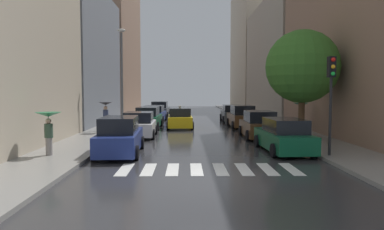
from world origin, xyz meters
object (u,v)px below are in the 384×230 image
parked_car_left_second (139,125)px  parked_car_left_fifth (160,110)px  parked_car_right_nearest (284,136)px  street_tree_right (302,67)px  parked_car_left_third (148,118)px  parked_car_left_fourth (154,114)px  parked_car_right_second (259,125)px  pedestrian_near_tree (48,123)px  parked_car_left_nearest (120,137)px  traffic_light_right_corner (331,83)px  taxi_midroad (180,119)px  pedestrian_foreground (106,111)px  parked_car_right_third (242,117)px  parked_car_right_fourth (232,114)px  lamp_post_left (122,72)px  pedestrian_by_kerb (301,110)px

parked_car_left_second → parked_car_left_fifth: bearing=-1.2°
parked_car_right_nearest → street_tree_right: 5.28m
parked_car_left_third → parked_car_left_fourth: (-0.08, 6.43, -0.06)m
parked_car_right_second → pedestrian_near_tree: pedestrian_near_tree is taller
parked_car_left_nearest → parked_car_left_third: parked_car_left_nearest is taller
parked_car_left_fifth → traffic_light_right_corner: traffic_light_right_corner is taller
parked_car_left_nearest → taxi_midroad: size_ratio=1.08×
parked_car_left_fourth → pedestrian_foreground: pedestrian_foreground is taller
parked_car_right_third → parked_car_right_fourth: 5.88m
parked_car_left_nearest → street_tree_right: size_ratio=0.76×
parked_car_left_fifth → pedestrian_near_tree: 26.09m
street_tree_right → traffic_light_right_corner: bearing=-94.3°
parked_car_left_second → parked_car_right_nearest: (7.77, -5.91, 0.01)m
traffic_light_right_corner → parked_car_right_second: bearing=103.4°
parked_car_right_second → parked_car_right_fourth: bearing=0.5°
parked_car_right_second → street_tree_right: street_tree_right is taller
parked_car_left_third → parked_car_right_nearest: size_ratio=1.00×
lamp_post_left → street_tree_right: bearing=-28.1°
pedestrian_by_kerb → lamp_post_left: bearing=164.5°
parked_car_right_nearest → pedestrian_near_tree: bearing=96.2°
parked_car_left_second → pedestrian_by_kerb: (10.89, 1.27, 0.88)m
parked_car_right_third → taxi_midroad: bearing=94.4°
parked_car_left_nearest → parked_car_left_fifth: same height
parked_car_left_nearest → pedestrian_foreground: size_ratio=2.34×
parked_car_left_nearest → parked_car_right_second: 9.66m
parked_car_left_fifth → pedestrian_by_kerb: 20.33m
taxi_midroad → pedestrian_near_tree: bearing=155.3°
parked_car_left_second → pedestrian_near_tree: (-2.99, -7.47, 0.81)m
traffic_light_right_corner → parked_car_right_nearest: bearing=130.9°
parked_car_right_third → lamp_post_left: 10.22m
parked_car_left_fourth → taxi_midroad: (2.58, -6.24, 0.02)m
parked_car_left_third → parked_car_left_fifth: bearing=1.7°
taxi_midroad → street_tree_right: bearing=-140.3°
pedestrian_by_kerb → street_tree_right: size_ratio=0.32×
pedestrian_by_kerb → street_tree_right: (-1.19, -3.81, 2.71)m
parked_car_left_fourth → parked_car_left_fifth: bearing=1.8°
parked_car_left_nearest → parked_car_left_fifth: (0.11, 24.92, 0.00)m
traffic_light_right_corner → lamp_post_left: size_ratio=0.58×
parked_car_left_third → lamp_post_left: size_ratio=0.65×
parked_car_right_fourth → traffic_light_right_corner: size_ratio=1.09×
street_tree_right → lamp_post_left: 12.91m
parked_car_right_nearest → traffic_light_right_corner: traffic_light_right_corner is taller
parked_car_left_fifth → parked_car_right_fourth: size_ratio=1.03×
parked_car_left_nearest → parked_car_left_second: (0.07, 6.48, -0.06)m
pedestrian_foreground → pedestrian_near_tree: bearing=-27.3°
parked_car_right_second → pedestrian_foreground: pedestrian_foreground is taller
parked_car_left_fourth → parked_car_right_second: parked_car_right_second is taller
street_tree_right → parked_car_right_nearest: bearing=-119.8°
parked_car_left_second → pedestrian_foreground: size_ratio=2.02×
parked_car_right_second → parked_car_right_third: parked_car_right_third is taller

